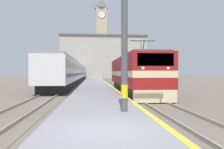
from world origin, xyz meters
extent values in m
plane|color=#60564C|center=(0.00, 30.00, 0.00)|extent=(200.00, 200.00, 0.00)
cube|color=slate|center=(0.00, 25.00, 0.13)|extent=(4.22, 140.00, 0.26)
cube|color=yellow|center=(1.96, 25.00, 0.26)|extent=(0.20, 140.00, 0.00)
cube|color=#60564C|center=(3.52, 25.00, 0.01)|extent=(2.83, 140.00, 0.02)
cube|color=gray|center=(2.80, 25.00, 0.09)|extent=(0.07, 140.00, 0.14)
cube|color=gray|center=(4.23, 25.00, 0.09)|extent=(0.07, 140.00, 0.14)
cube|color=#60564C|center=(-4.03, 25.00, 0.01)|extent=(2.84, 140.00, 0.02)
cube|color=gray|center=(-4.75, 25.00, 0.09)|extent=(0.07, 140.00, 0.14)
cube|color=gray|center=(-3.31, 25.00, 0.09)|extent=(0.07, 140.00, 0.14)
cube|color=black|center=(3.52, 13.88, 0.45)|extent=(2.46, 13.31, 0.90)
cube|color=maroon|center=(3.52, 13.88, 2.12)|extent=(2.90, 14.46, 2.44)
cube|color=beige|center=(3.52, 13.88, 1.88)|extent=(2.92, 14.48, 0.44)
cube|color=beige|center=(3.52, 6.79, 0.50)|extent=(2.76, 0.30, 0.81)
cube|color=black|center=(3.52, 6.70, 2.79)|extent=(2.32, 0.12, 0.80)
sphere|color=white|center=(2.72, 6.66, 2.24)|extent=(0.20, 0.20, 0.20)
sphere|color=white|center=(4.31, 6.66, 2.24)|extent=(0.20, 0.20, 0.20)
cube|color=#4C4C51|center=(3.52, 13.88, 3.40)|extent=(2.61, 13.74, 0.12)
cylinder|color=#333333|center=(3.52, 9.91, 3.96)|extent=(0.06, 0.63, 1.03)
cylinder|color=#333333|center=(3.52, 10.61, 3.96)|extent=(0.06, 0.63, 1.03)
cube|color=#262626|center=(3.52, 10.26, 4.46)|extent=(2.03, 0.08, 0.06)
cube|color=black|center=(-4.03, 36.17, 0.45)|extent=(2.46, 47.78, 0.90)
cube|color=silver|center=(-4.03, 36.17, 2.21)|extent=(2.90, 49.77, 2.62)
cube|color=black|center=(-4.03, 36.17, 2.73)|extent=(2.92, 48.77, 0.64)
cube|color=navy|center=(-4.03, 36.17, 1.69)|extent=(2.92, 48.77, 0.36)
cube|color=gray|center=(-4.03, 36.17, 3.62)|extent=(2.67, 49.77, 0.20)
cylinder|color=#4C4C51|center=(1.02, 2.98, 4.19)|extent=(0.28, 0.28, 7.87)
cylinder|color=yellow|center=(1.02, 2.98, 1.16)|extent=(0.30, 0.30, 0.60)
cube|color=tan|center=(2.94, 75.82, 12.98)|extent=(3.92, 3.92, 25.95)
cylinder|color=black|center=(2.94, 73.84, 23.21)|extent=(3.04, 0.06, 3.04)
cylinder|color=white|center=(2.94, 73.81, 23.21)|extent=(2.74, 0.10, 2.74)
cone|color=#47514C|center=(2.94, 75.82, 27.72)|extent=(4.90, 4.90, 3.53)
cube|color=#A8A399|center=(3.16, 64.76, 6.67)|extent=(27.22, 6.70, 13.34)
cube|color=#564C47|center=(3.16, 64.76, 13.59)|extent=(27.82, 7.30, 0.50)
camera|label=1|loc=(-0.39, -6.59, 2.01)|focal=35.00mm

